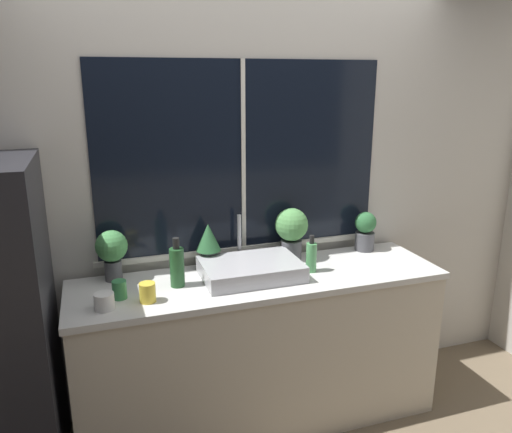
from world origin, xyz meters
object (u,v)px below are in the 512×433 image
potted_plant_far_right (365,230)px  mug_green (119,290)px  potted_plant_far_left (112,250)px  mug_yellow (148,292)px  potted_plant_center_right (291,230)px  mug_white (104,301)px  bottle_tall (177,266)px  potted_plant_center_left (208,242)px  soap_bottle (311,257)px  sink (251,269)px

potted_plant_far_right → mug_green: 1.56m
potted_plant_far_left → mug_yellow: potted_plant_far_left is taller
potted_plant_center_right → mug_white: size_ratio=3.35×
bottle_tall → mug_white: bottle_tall is taller
potted_plant_center_left → soap_bottle: potted_plant_center_left is taller
potted_plant_center_left → mug_yellow: potted_plant_center_left is taller
potted_plant_far_right → mug_yellow: bearing=-166.6°
potted_plant_far_left → mug_yellow: 0.39m
bottle_tall → mug_yellow: 0.24m
potted_plant_center_left → mug_white: size_ratio=2.85×
potted_plant_center_left → mug_green: size_ratio=2.88×
potted_plant_center_right → sink: bearing=-149.0°
potted_plant_center_left → potted_plant_center_right: potted_plant_center_right is taller
potted_plant_center_right → potted_plant_far_right: (0.51, 0.00, -0.05)m
sink → potted_plant_center_right: size_ratio=1.70×
potted_plant_far_left → mug_yellow: (0.14, -0.34, -0.13)m
sink → mug_white: 0.80m
mug_white → mug_yellow: 0.21m
potted_plant_far_left → bottle_tall: 0.37m
mug_white → sink: bearing=11.7°
mug_white → soap_bottle: bearing=6.4°
soap_bottle → potted_plant_center_left: bearing=157.2°
mug_yellow → potted_plant_far_left: bearing=113.1°
potted_plant_far_left → mug_white: (-0.06, -0.35, -0.13)m
sink → mug_green: bearing=-175.2°
soap_bottle → mug_yellow: bearing=-173.3°
mug_green → mug_yellow: size_ratio=0.95×
potted_plant_far_left → potted_plant_center_right: (1.04, 0.00, 0.01)m
potted_plant_far_left → potted_plant_far_right: size_ratio=1.12×
sink → mug_yellow: (-0.58, -0.14, 0.00)m
sink → mug_green: sink is taller
soap_bottle → potted_plant_far_right: bearing=25.5°
bottle_tall → potted_plant_center_right: bearing=14.6°
sink → mug_yellow: size_ratio=5.50×
bottle_tall → mug_green: bottle_tall is taller
mug_green → potted_plant_center_left: bearing=26.0°
mug_green → mug_yellow: bearing=-33.1°
potted_plant_center_left → bottle_tall: (-0.21, -0.19, -0.05)m
potted_plant_center_right → mug_green: bearing=-166.2°
mug_yellow → mug_green: bearing=146.9°
potted_plant_center_left → potted_plant_far_right: (1.02, 0.00, -0.03)m
potted_plant_far_right → mug_white: (-1.61, -0.35, -0.09)m
sink → potted_plant_far_left: 0.76m
mug_yellow → potted_plant_far_right: bearing=13.4°
potted_plant_center_right → soap_bottle: 0.25m
soap_bottle → bottle_tall: size_ratio=0.81×
sink → soap_bottle: bearing=-5.7°
potted_plant_far_right → bottle_tall: bottle_tall is taller
potted_plant_far_left → potted_plant_center_right: potted_plant_center_right is taller
sink → potted_plant_center_right: potted_plant_center_right is taller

